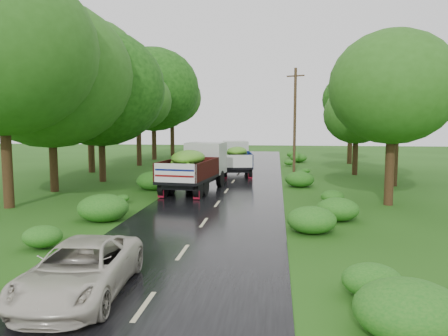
% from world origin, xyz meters
% --- Properties ---
extents(ground, '(120.00, 120.00, 0.00)m').
position_xyz_m(ground, '(0.00, 0.00, 0.00)').
color(ground, '#1A420E').
rests_on(ground, ground).
extents(road, '(6.50, 80.00, 0.02)m').
position_xyz_m(road, '(0.00, 5.00, 0.01)').
color(road, black).
rests_on(road, ground).
extents(road_lines, '(0.12, 69.60, 0.00)m').
position_xyz_m(road_lines, '(0.00, 6.00, 0.02)').
color(road_lines, '#BFB78C').
rests_on(road_lines, road).
extents(truck_near, '(3.13, 6.74, 2.73)m').
position_xyz_m(truck_near, '(-1.78, 12.00, 1.54)').
color(truck_near, black).
rests_on(truck_near, ground).
extents(truck_far, '(2.83, 6.10, 2.47)m').
position_xyz_m(truck_far, '(-0.17, 19.97, 1.40)').
color(truck_far, black).
rests_on(truck_far, ground).
extents(car, '(2.37, 4.61, 1.24)m').
position_xyz_m(car, '(-1.65, -3.57, 0.64)').
color(car, beige).
rests_on(car, road).
extents(utility_pole, '(1.33, 0.68, 8.10)m').
position_xyz_m(utility_pole, '(4.25, 21.40, 4.17)').
color(utility_pole, '#382616').
rests_on(utility_pole, ground).
extents(trees_left, '(7.05, 34.14, 10.04)m').
position_xyz_m(trees_left, '(-9.82, 19.84, 6.89)').
color(trees_left, black).
rests_on(trees_left, ground).
extents(trees_right, '(5.31, 24.13, 7.56)m').
position_xyz_m(trees_right, '(9.26, 18.08, 5.41)').
color(trees_right, black).
rests_on(trees_right, ground).
extents(shrubs, '(11.90, 44.00, 0.70)m').
position_xyz_m(shrubs, '(0.00, 14.00, 0.35)').
color(shrubs, '#185E16').
rests_on(shrubs, ground).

